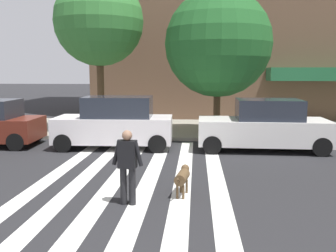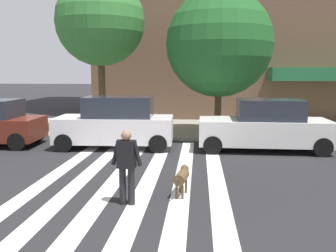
{
  "view_description": "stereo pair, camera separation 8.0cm",
  "coord_description": "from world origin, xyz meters",
  "px_view_note": "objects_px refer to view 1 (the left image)",
  "views": [
    {
      "loc": [
        1.44,
        -1.32,
        2.87
      ],
      "look_at": [
        0.65,
        8.97,
        1.36
      ],
      "focal_mm": 39.67,
      "sensor_mm": 36.0,
      "label": 1
    },
    {
      "loc": [
        1.52,
        -1.32,
        2.87
      ],
      "look_at": [
        0.65,
        8.97,
        1.36
      ],
      "focal_mm": 39.67,
      "sensor_mm": 36.0,
      "label": 2
    }
  ],
  "objects_px": {
    "parked_car_behind_first": "(115,123)",
    "parked_car_third_in_line": "(264,126)",
    "pedestrian_dog_walker": "(128,163)",
    "street_tree_nearest": "(99,21)",
    "street_tree_middle": "(218,44)",
    "dog_on_leash": "(183,177)"
  },
  "relations": [
    {
      "from": "street_tree_middle",
      "to": "street_tree_nearest",
      "type": "bearing_deg",
      "value": 169.79
    },
    {
      "from": "street_tree_nearest",
      "to": "dog_on_leash",
      "type": "bearing_deg",
      "value": -64.6
    },
    {
      "from": "pedestrian_dog_walker",
      "to": "dog_on_leash",
      "type": "height_order",
      "value": "pedestrian_dog_walker"
    },
    {
      "from": "dog_on_leash",
      "to": "street_tree_middle",
      "type": "bearing_deg",
      "value": 81.3
    },
    {
      "from": "street_tree_nearest",
      "to": "street_tree_middle",
      "type": "distance_m",
      "value": 5.59
    },
    {
      "from": "parked_car_behind_first",
      "to": "street_tree_middle",
      "type": "height_order",
      "value": "street_tree_middle"
    },
    {
      "from": "parked_car_behind_first",
      "to": "parked_car_third_in_line",
      "type": "height_order",
      "value": "parked_car_behind_first"
    },
    {
      "from": "pedestrian_dog_walker",
      "to": "dog_on_leash",
      "type": "relative_size",
      "value": 1.57
    },
    {
      "from": "parked_car_behind_first",
      "to": "street_tree_middle",
      "type": "relative_size",
      "value": 0.72
    },
    {
      "from": "parked_car_third_in_line",
      "to": "street_tree_middle",
      "type": "height_order",
      "value": "street_tree_middle"
    },
    {
      "from": "pedestrian_dog_walker",
      "to": "parked_car_third_in_line",
      "type": "bearing_deg",
      "value": 56.67
    },
    {
      "from": "parked_car_third_in_line",
      "to": "pedestrian_dog_walker",
      "type": "bearing_deg",
      "value": -123.33
    },
    {
      "from": "parked_car_behind_first",
      "to": "parked_car_third_in_line",
      "type": "xyz_separation_m",
      "value": [
        5.55,
        -0.0,
        -0.05
      ]
    },
    {
      "from": "pedestrian_dog_walker",
      "to": "dog_on_leash",
      "type": "distance_m",
      "value": 1.44
    },
    {
      "from": "street_tree_nearest",
      "to": "dog_on_leash",
      "type": "height_order",
      "value": "street_tree_nearest"
    },
    {
      "from": "street_tree_nearest",
      "to": "pedestrian_dog_walker",
      "type": "height_order",
      "value": "street_tree_nearest"
    },
    {
      "from": "street_tree_nearest",
      "to": "dog_on_leash",
      "type": "relative_size",
      "value": 6.81
    },
    {
      "from": "street_tree_middle",
      "to": "parked_car_behind_first",
      "type": "bearing_deg",
      "value": -147.23
    },
    {
      "from": "street_tree_middle",
      "to": "dog_on_leash",
      "type": "distance_m",
      "value": 8.73
    },
    {
      "from": "parked_car_third_in_line",
      "to": "street_tree_nearest",
      "type": "relative_size",
      "value": 0.66
    },
    {
      "from": "pedestrian_dog_walker",
      "to": "parked_car_behind_first",
      "type": "bearing_deg",
      "value": 104.79
    },
    {
      "from": "parked_car_third_in_line",
      "to": "street_tree_nearest",
      "type": "height_order",
      "value": "street_tree_nearest"
    }
  ]
}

